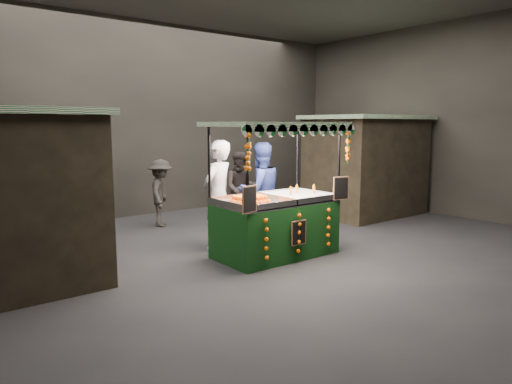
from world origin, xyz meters
TOP-DOWN VIEW (x-y plane):
  - ground at (0.00, 0.00)m, footprint 12.00×12.00m
  - market_hall at (0.00, 0.00)m, footprint 12.10×10.10m
  - neighbour_stall_right at (4.40, 1.50)m, footprint 3.00×2.20m
  - juice_stall at (-0.07, -0.15)m, footprint 2.49×1.46m
  - vendor_grey at (-0.63, 0.93)m, footprint 0.89×0.76m
  - vendor_blue at (0.47, 1.02)m, footprint 1.08×0.90m
  - shopper_1 at (1.06, 2.50)m, footprint 1.06×1.00m
  - shopper_2 at (-2.28, 3.45)m, footprint 1.20×1.03m
  - shopper_3 at (-0.58, 3.44)m, footprint 1.03×1.17m
  - shopper_4 at (-2.37, 3.56)m, footprint 0.78×0.53m

SIDE VIEW (x-z plane):
  - ground at x=0.00m, z-range 0.00..0.00m
  - juice_stall at x=-0.07m, z-range -0.46..1.95m
  - shopper_4 at x=-2.37m, z-range 0.00..1.55m
  - shopper_3 at x=-0.58m, z-range 0.00..1.57m
  - shopper_1 at x=1.06m, z-range 0.00..1.73m
  - shopper_2 at x=-2.28m, z-range 0.00..1.93m
  - vendor_blue at x=0.47m, z-range 0.00..2.01m
  - vendor_grey at x=-0.63m, z-range 0.00..2.08m
  - neighbour_stall_right at x=4.40m, z-range 0.01..2.61m
  - market_hall at x=0.00m, z-range 0.86..5.91m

